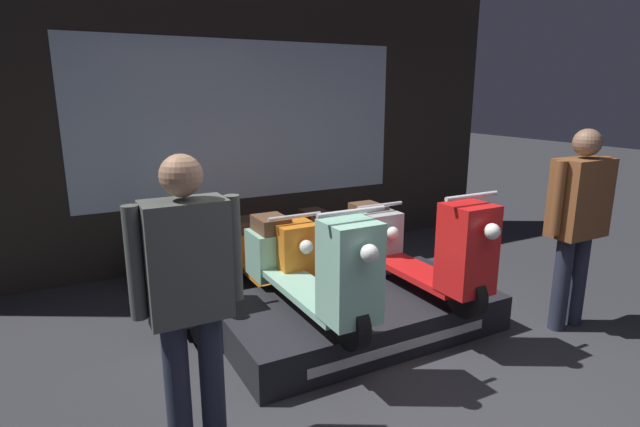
# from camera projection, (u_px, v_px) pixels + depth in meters

# --- Properties ---
(ground_plane) EXTENTS (30.00, 30.00, 0.00)m
(ground_plane) POSITION_uv_depth(u_px,v_px,m) (446.00, 412.00, 2.99)
(ground_plane) COLOR #2D2D33
(shop_wall_back) EXTENTS (6.64, 0.09, 3.20)m
(shop_wall_back) POSITION_uv_depth(u_px,v_px,m) (245.00, 117.00, 5.46)
(shop_wall_back) COLOR #28231E
(shop_wall_back) RESTS_ON ground_plane
(display_platform) EXTENTS (2.16, 1.15, 0.28)m
(display_platform) POSITION_uv_depth(u_px,v_px,m) (359.00, 314.00, 3.99)
(display_platform) COLOR black
(display_platform) RESTS_ON ground_plane
(scooter_display_left) EXTENTS (0.46, 1.72, 0.91)m
(scooter_display_left) POSITION_uv_depth(u_px,v_px,m) (306.00, 266.00, 3.62)
(scooter_display_left) COLOR black
(scooter_display_left) RESTS_ON display_platform
(scooter_display_right) EXTENTS (0.46, 1.72, 0.91)m
(scooter_display_right) POSITION_uv_depth(u_px,v_px,m) (413.00, 247.00, 4.06)
(scooter_display_right) COLOR black
(scooter_display_right) RESTS_ON display_platform
(scooter_backrow_0) EXTENTS (0.46, 1.72, 0.91)m
(scooter_backrow_0) POSITION_uv_depth(u_px,v_px,m) (178.00, 273.00, 4.29)
(scooter_backrow_0) COLOR black
(scooter_backrow_0) RESTS_ON ground_plane
(scooter_backrow_1) EXTENTS (0.46, 1.72, 0.91)m
(scooter_backrow_1) POSITION_uv_depth(u_px,v_px,m) (268.00, 258.00, 4.67)
(scooter_backrow_1) COLOR black
(scooter_backrow_1) RESTS_ON ground_plane
(scooter_backrow_2) EXTENTS (0.46, 1.72, 0.91)m
(scooter_backrow_2) POSITION_uv_depth(u_px,v_px,m) (344.00, 245.00, 5.05)
(scooter_backrow_2) COLOR black
(scooter_backrow_2) RESTS_ON ground_plane
(person_left_browsing) EXTENTS (0.56, 0.23, 1.59)m
(person_left_browsing) POSITION_uv_depth(u_px,v_px,m) (189.00, 287.00, 2.49)
(person_left_browsing) COLOR #232838
(person_left_browsing) RESTS_ON ground_plane
(person_right_browsing) EXTENTS (0.61, 0.25, 1.60)m
(person_right_browsing) POSITION_uv_depth(u_px,v_px,m) (578.00, 214.00, 3.87)
(person_right_browsing) COLOR #232838
(person_right_browsing) RESTS_ON ground_plane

